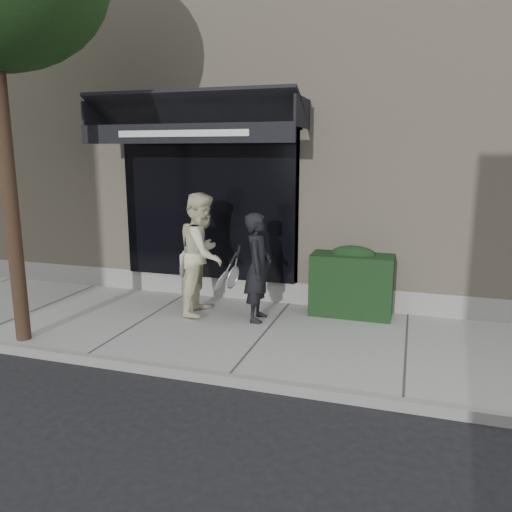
% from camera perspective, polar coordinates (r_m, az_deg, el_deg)
% --- Properties ---
extents(ground, '(80.00, 80.00, 0.00)m').
position_cam_1_polar(ground, '(7.50, 1.06, -9.53)').
color(ground, black).
rests_on(ground, ground).
extents(sidewalk, '(20.00, 3.00, 0.12)m').
position_cam_1_polar(sidewalk, '(7.48, 1.06, -9.10)').
color(sidewalk, gray).
rests_on(sidewalk, ground).
extents(curb, '(20.00, 0.10, 0.14)m').
position_cam_1_polar(curb, '(6.12, -3.19, -13.93)').
color(curb, gray).
rests_on(curb, ground).
extents(building_facade, '(14.30, 8.04, 5.64)m').
position_cam_1_polar(building_facade, '(11.83, 8.04, 11.71)').
color(building_facade, tan).
rests_on(building_facade, ground).
extents(hedge, '(1.30, 0.70, 1.14)m').
position_cam_1_polar(hedge, '(8.26, 10.90, -2.92)').
color(hedge, black).
rests_on(hedge, sidewalk).
extents(pedestrian_front, '(0.78, 0.90, 1.70)m').
position_cam_1_polar(pedestrian_front, '(7.74, 0.18, -1.33)').
color(pedestrian_front, black).
rests_on(pedestrian_front, sidewalk).
extents(pedestrian_back, '(0.81, 1.01, 1.98)m').
position_cam_1_polar(pedestrian_back, '(8.13, -6.13, 0.25)').
color(pedestrian_back, beige).
rests_on(pedestrian_back, sidewalk).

